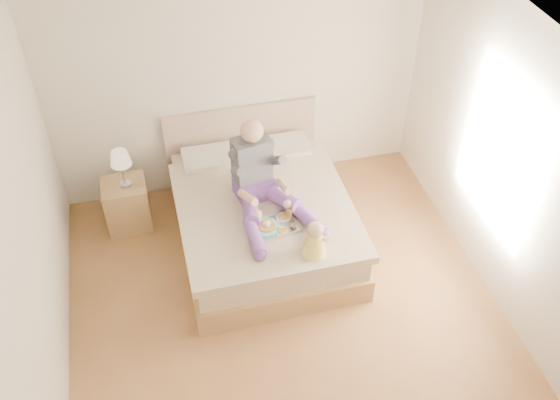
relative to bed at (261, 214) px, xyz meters
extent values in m
cube|color=brown|center=(0.00, -1.08, -0.32)|extent=(4.00, 4.20, 0.01)
cube|color=silver|center=(0.00, -1.08, 2.38)|extent=(4.00, 4.20, 0.02)
cube|color=beige|center=(0.00, 1.02, 1.03)|extent=(4.00, 0.02, 2.70)
cube|color=beige|center=(-2.00, -1.08, 1.03)|extent=(0.02, 4.20, 2.70)
cube|color=beige|center=(2.00, -1.08, 1.03)|extent=(0.02, 4.20, 2.70)
cube|color=white|center=(1.99, -0.88, 1.08)|extent=(0.02, 1.30, 1.60)
cube|color=beige|center=(1.98, -0.88, 1.08)|extent=(0.01, 1.18, 1.48)
cube|color=olive|center=(0.00, -0.07, -0.18)|extent=(1.68, 2.13, 0.28)
cube|color=#C1AC8F|center=(0.00, -0.07, 0.08)|extent=(1.60, 2.05, 0.24)
cube|color=#C1AC8F|center=(0.00, -0.22, 0.25)|extent=(1.70, 1.80, 0.09)
cube|color=beige|center=(-0.38, 0.68, 0.27)|extent=(0.62, 0.40, 0.14)
cube|color=beige|center=(0.38, 0.68, 0.27)|extent=(0.62, 0.40, 0.14)
cube|color=tan|center=(0.00, 1.01, 0.18)|extent=(1.70, 0.08, 1.00)
cube|color=olive|center=(-1.34, 0.53, -0.04)|extent=(0.46, 0.41, 0.56)
cylinder|color=#BABEC2|center=(-1.31, 0.51, 0.26)|extent=(0.12, 0.12, 0.04)
cylinder|color=#BABEC2|center=(-1.31, 0.51, 0.40)|extent=(0.02, 0.02, 0.24)
cone|color=beige|center=(-1.31, 0.51, 0.60)|extent=(0.21, 0.21, 0.15)
cube|color=#61388E|center=(-0.05, 0.00, 0.38)|extent=(0.43, 0.37, 0.18)
cube|color=#3C3C44|center=(-0.06, 0.06, 0.69)|extent=(0.39, 0.28, 0.48)
sphere|color=#D5A785|center=(-0.06, 0.03, 1.05)|extent=(0.22, 0.22, 0.22)
cylinder|color=#61388E|center=(-0.16, -0.26, 0.37)|extent=(0.22, 0.53, 0.22)
cylinder|color=#61388E|center=(-0.20, -0.66, 0.36)|extent=(0.13, 0.46, 0.12)
sphere|color=#61388E|center=(-0.20, -0.88, 0.35)|extent=(0.11, 0.11, 0.11)
cylinder|color=#3C3C44|center=(-0.23, -0.12, 0.71)|extent=(0.12, 0.30, 0.24)
cylinder|color=#D5A785|center=(-0.18, -0.30, 0.53)|extent=(0.16, 0.31, 0.16)
sphere|color=#D5A785|center=(-0.13, -0.44, 0.43)|extent=(0.09, 0.09, 0.09)
cylinder|color=#61388E|center=(0.15, -0.20, 0.37)|extent=(0.39, 0.51, 0.22)
cylinder|color=#61388E|center=(0.34, -0.55, 0.36)|extent=(0.28, 0.47, 0.12)
sphere|color=#61388E|center=(0.42, -0.75, 0.35)|extent=(0.11, 0.11, 0.11)
cylinder|color=#3C3C44|center=(0.16, -0.04, 0.71)|extent=(0.17, 0.31, 0.24)
cylinder|color=#D5A785|center=(0.19, -0.22, 0.53)|extent=(0.10, 0.31, 0.16)
sphere|color=#D5A785|center=(0.19, -0.38, 0.43)|extent=(0.09, 0.09, 0.09)
cube|color=#BABEC2|center=(0.03, -0.51, 0.30)|extent=(0.47, 0.39, 0.01)
cylinder|color=#46CCC9|center=(-0.05, -0.51, 0.31)|extent=(0.25, 0.25, 0.01)
cylinder|color=#B2813B|center=(-0.05, -0.51, 0.33)|extent=(0.16, 0.16, 0.02)
cylinder|color=white|center=(-0.12, -0.41, 0.35)|extent=(0.07, 0.07, 0.08)
torus|color=white|center=(-0.08, -0.40, 0.35)|extent=(0.02, 0.06, 0.06)
cylinder|color=olive|center=(-0.12, -0.41, 0.39)|extent=(0.07, 0.07, 0.01)
cylinder|color=white|center=(0.13, -0.42, 0.31)|extent=(0.14, 0.14, 0.01)
cube|color=#B2813B|center=(0.13, -0.42, 0.32)|extent=(0.09, 0.08, 0.02)
cylinder|color=white|center=(0.07, -0.60, 0.31)|extent=(0.14, 0.14, 0.01)
ellipsoid|color=red|center=(0.08, -0.61, 0.32)|extent=(0.03, 0.03, 0.01)
cylinder|color=white|center=(0.19, -0.42, 0.36)|extent=(0.06, 0.06, 0.11)
cylinder|color=gold|center=(0.19, -0.42, 0.36)|extent=(0.06, 0.06, 0.10)
cylinder|color=white|center=(0.19, -0.58, 0.32)|extent=(0.06, 0.06, 0.04)
cylinder|color=#442709|center=(0.19, -0.58, 0.32)|extent=(0.05, 0.05, 0.03)
cone|color=#F4E64D|center=(0.29, -0.92, 0.41)|extent=(0.22, 0.22, 0.24)
sphere|color=#D5A785|center=(0.29, -0.92, 0.59)|extent=(0.15, 0.15, 0.15)
cylinder|color=#D5A785|center=(0.26, -0.81, 0.33)|extent=(0.10, 0.18, 0.06)
sphere|color=#D5A785|center=(0.27, -0.72, 0.33)|extent=(0.05, 0.05, 0.05)
cylinder|color=#D5A785|center=(0.20, -0.90, 0.46)|extent=(0.09, 0.13, 0.10)
cylinder|color=#D5A785|center=(0.35, -0.82, 0.33)|extent=(0.05, 0.17, 0.06)
sphere|color=#D5A785|center=(0.36, -0.74, 0.33)|extent=(0.05, 0.05, 0.05)
cylinder|color=#D5A785|center=(0.38, -0.93, 0.46)|extent=(0.06, 0.13, 0.10)
camera|label=1|loc=(-0.95, -4.60, 4.44)|focal=40.00mm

